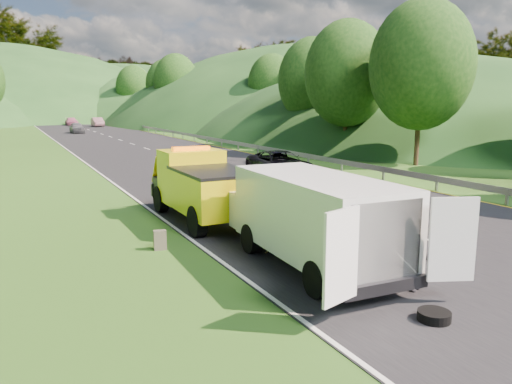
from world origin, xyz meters
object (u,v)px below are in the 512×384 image
passing_suv (280,178)px  worker (413,290)px  suitcase (160,240)px  spare_tire (434,321)px  white_van (312,216)px  child (272,254)px  tow_truck (202,186)px  woman (249,248)px

passing_suv → worker: bearing=-104.2°
suitcase → spare_tire: size_ratio=0.89×
white_van → child: 2.08m
child → worker: size_ratio=0.48×
tow_truck → passing_suv: size_ratio=1.14×
worker → white_van: bearing=93.5°
woman → child: 0.96m
tow_truck → worker: size_ratio=3.36×
worker → passing_suv: worker is taller
white_van → worker: size_ratio=3.83×
child → suitcase: 3.46m
child → passing_suv: size_ratio=0.16×
worker → passing_suv: (6.00, 17.13, 0.00)m
white_van → passing_suv: bearing=66.1°
woman → spare_tire: bearing=-162.6°
white_van → woman: 2.86m
white_van → child: (-0.45, 1.44, -1.43)m
tow_truck → child: (0.28, -5.03, -1.33)m
woman → spare_tire: 6.52m
worker → suitcase: size_ratio=3.10×
woman → child: (0.34, -0.90, 0.00)m
woman → tow_truck: bearing=6.5°
suitcase → woman: bearing=-23.0°
tow_truck → passing_suv: tow_truck is taller
tow_truck → woman: size_ratio=4.13×
worker → spare_tire: worker is taller
spare_tire → worker: bearing=59.7°
child → suitcase: size_ratio=1.49×
white_van → woman: bearing=111.0°
woman → passing_suv: (8.00, 12.19, 0.00)m
suitcase → tow_truck: bearing=50.3°
tow_truck → passing_suv: bearing=45.5°
spare_tire → passing_suv: size_ratio=0.12×
tow_truck → passing_suv: (7.94, 8.06, -1.33)m
tow_truck → spare_tire: (1.08, -10.54, -1.33)m
woman → passing_suv: 14.58m
worker → suitcase: (-4.49, 6.00, 0.30)m
worker → spare_tire: bearing=-141.8°
child → spare_tire: bearing=-49.3°
white_van → spare_tire: bearing=-82.6°
worker → suitcase: worker is taller
child → spare_tire: child is taller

